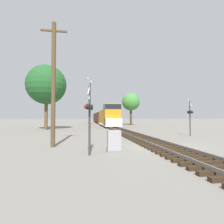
# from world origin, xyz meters

# --- Properties ---
(ground_plane) EXTENTS (400.00, 400.00, 0.00)m
(ground_plane) POSITION_xyz_m (0.00, 0.00, 0.00)
(ground_plane) COLOR slate
(rail_track_bed) EXTENTS (2.60, 160.00, 0.31)m
(rail_track_bed) POSITION_xyz_m (0.00, -0.00, 0.14)
(rail_track_bed) COLOR black
(rail_track_bed) RESTS_ON ground
(freight_train) EXTENTS (3.08, 48.82, 4.66)m
(freight_train) POSITION_xyz_m (0.00, 42.90, 1.95)
(freight_train) COLOR #B77A14
(freight_train) RESTS_ON ground
(crossing_signal_near) EXTENTS (0.51, 1.01, 4.12)m
(crossing_signal_near) POSITION_xyz_m (-4.95, -1.77, 2.41)
(crossing_signal_near) COLOR #333333
(crossing_signal_near) RESTS_ON ground
(crossing_signal_far) EXTENTS (0.45, 1.01, 4.03)m
(crossing_signal_far) POSITION_xyz_m (6.19, 6.20, 2.39)
(crossing_signal_far) COLOR #333333
(crossing_signal_far) RESTS_ON ground
(relay_cabinet) EXTENTS (0.85, 0.64, 1.27)m
(relay_cabinet) POSITION_xyz_m (-3.47, -1.04, 0.62)
(relay_cabinet) COLOR slate
(relay_cabinet) RESTS_ON ground
(utility_pole) EXTENTS (1.80, 0.30, 8.70)m
(utility_pole) POSITION_xyz_m (-7.35, 1.22, 4.47)
(utility_pole) COLOR #4C3A23
(utility_pole) RESTS_ON ground
(tree_far_right) EXTENTS (6.47, 6.47, 10.66)m
(tree_far_right) POSITION_xyz_m (-11.50, 18.68, 7.39)
(tree_far_right) COLOR brown
(tree_far_right) RESTS_ON ground
(tree_mid_background) EXTENTS (4.69, 4.69, 8.48)m
(tree_mid_background) POSITION_xyz_m (6.72, 33.08, 6.08)
(tree_mid_background) COLOR #473521
(tree_mid_background) RESTS_ON ground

